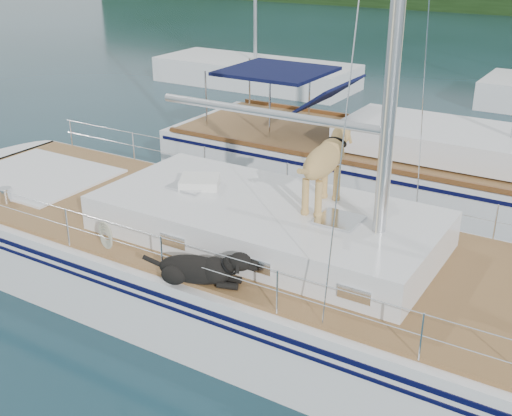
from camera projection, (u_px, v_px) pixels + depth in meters
The scene contains 4 objects.
ground at pixel (224, 294), 10.74m from camera, with size 120.00×120.00×0.00m, color black.
main_sailboat at pixel (229, 259), 10.41m from camera, with size 12.00×3.97×14.01m.
neighbor_sailboat at pixel (402, 168), 14.60m from camera, with size 11.00×3.50×13.30m.
bg_boat_west at pixel (255, 74), 25.37m from camera, with size 8.00×3.00×11.65m.
Camera 1 is at (5.32, -7.65, 5.55)m, focal length 45.00 mm.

